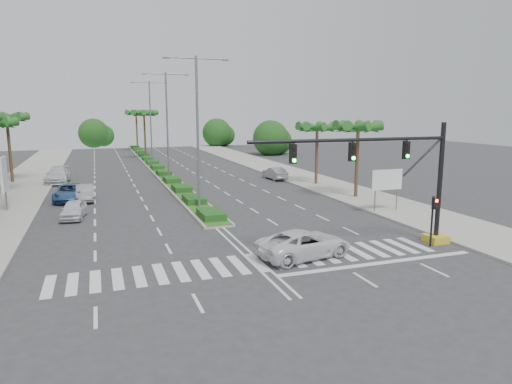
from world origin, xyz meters
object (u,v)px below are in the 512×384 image
(car_parked_c, at_px, (70,192))
(car_crossing, at_px, (304,244))
(car_parked_d, at_px, (58,175))
(car_right, at_px, (275,173))
(car_parked_b, at_px, (85,193))
(car_parked_a, at_px, (74,210))

(car_parked_c, xyz_separation_m, car_crossing, (12.78, -21.23, 0.02))
(car_parked_d, xyz_separation_m, car_right, (23.60, -5.48, -0.13))
(car_parked_c, relative_size, car_parked_d, 0.93)
(car_parked_c, distance_m, car_right, 22.62)
(car_parked_d, xyz_separation_m, car_crossing, (14.54, -32.63, -0.07))
(car_parked_d, distance_m, car_crossing, 35.72)
(car_crossing, bearing_deg, car_right, -30.14)
(car_parked_d, height_order, car_right, car_parked_d)
(car_parked_b, bearing_deg, car_parked_a, -96.47)
(car_parked_a, xyz_separation_m, car_crossing, (12.19, -13.90, 0.09))
(car_parked_c, bearing_deg, car_parked_a, -81.66)
(car_parked_d, bearing_deg, car_parked_c, -77.34)
(car_parked_a, relative_size, car_parked_d, 0.68)
(car_crossing, bearing_deg, car_parked_c, 19.36)
(car_parked_b, xyz_separation_m, car_right, (20.55, 6.37, -0.01))
(car_parked_a, xyz_separation_m, car_parked_c, (-0.59, 7.33, 0.08))
(car_parked_d, distance_m, car_right, 24.23)
(car_parked_a, bearing_deg, car_parked_c, 102.14)
(car_parked_b, height_order, car_parked_d, car_parked_d)
(car_parked_b, bearing_deg, car_right, 16.55)
(car_crossing, bearing_deg, car_parked_a, 29.56)
(car_parked_b, relative_size, car_parked_c, 0.81)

